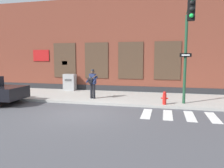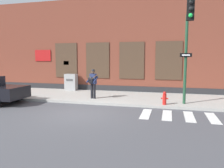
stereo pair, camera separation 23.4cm
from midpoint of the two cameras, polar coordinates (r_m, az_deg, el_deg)
The scene contains 8 objects.
ground_plane at distance 10.39m, azimuth -8.79°, elevation -7.69°, with size 160.00×160.00×0.00m, color #4C4C51.
sidewalk at distance 14.35m, azimuth -2.24°, elevation -3.36°, with size 28.00×4.52×0.15m.
building_backdrop at distance 18.29m, azimuth 1.42°, elevation 9.63°, with size 28.00×4.06×7.05m.
crosswalk at distance 10.46m, azimuth 21.69°, elevation -7.97°, with size 5.20×1.90×0.01m.
busker at distance 13.25m, azimuth -5.68°, elevation 0.54°, with size 0.72×0.63×1.78m.
traffic_light at distance 11.23m, azimuth 18.58°, elevation 11.21°, with size 0.60×2.79×4.86m.
utility_box at distance 17.10m, azimuth -11.36°, elevation 0.48°, with size 0.90×0.57×1.24m.
fire_hydrant at distance 11.86m, azimuth 13.00°, elevation -3.58°, with size 0.38×0.20×0.70m.
Camera 1 is at (3.77, -9.33, 2.55)m, focal length 35.00 mm.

